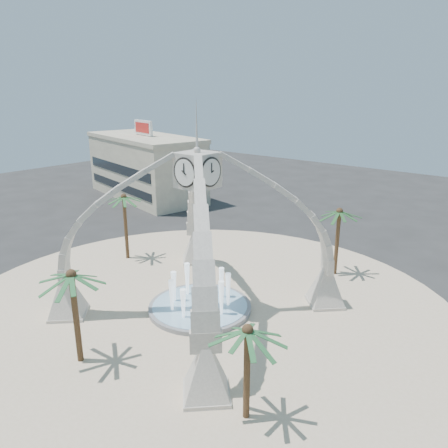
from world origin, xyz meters
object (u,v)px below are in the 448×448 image
Objects in this scene: clock_tower at (199,231)px; palm_east at (248,331)px; palm_south at (71,276)px; palm_north at (339,212)px; palm_west at (124,198)px; fountain at (200,306)px.

clock_tower is 12.14m from palm_east.
palm_south is at bearing -165.99° from palm_east.
palm_north is (4.96, 13.09, -0.49)m from clock_tower.
palm_west is 17.52m from palm_south.
palm_north is 1.01× the size of palm_south.
fountain is 1.12× the size of palm_west.
palm_south is (-1.26, -9.77, 5.60)m from fountain.
clock_tower is 2.63× the size of palm_north.
palm_north is at bearing 74.78° from palm_south.
palm_south reaches higher than fountain.
palm_south is at bearing -97.37° from fountain.
fountain is 14.70m from palm_west.
palm_west is at bearing 132.11° from palm_south.
palm_east is 0.88× the size of palm_south.
palm_east is at bearing -35.50° from clock_tower.
palm_east is (9.82, -7.01, 4.86)m from fountain.
palm_west is at bearing -151.20° from palm_north.
clock_tower reaches higher than palm_east.
clock_tower is 2.51× the size of palm_west.
palm_west is at bearing 166.10° from clock_tower.
fountain is 11.33m from palm_south.
palm_north is at bearing 103.60° from palm_east.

